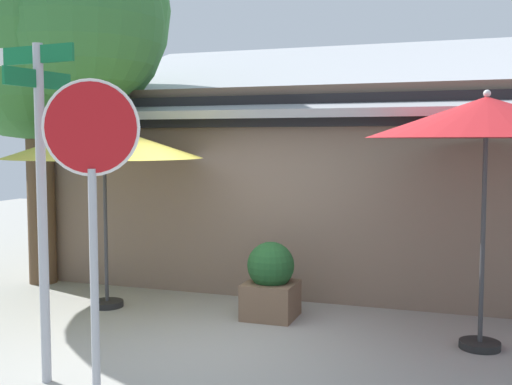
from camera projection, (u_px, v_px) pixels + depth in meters
name	position (u px, v px, depth m)	size (l,w,h in m)	color
ground_plane	(207.00, 346.00, 7.07)	(28.00, 28.00, 0.10)	gray
cafe_building	(340.00, 178.00, 11.04)	(9.13, 5.47, 4.29)	#705B4C
street_sign_post	(41.00, 180.00, 5.75)	(0.87, 0.81, 3.13)	#A8AAB2
stop_sign	(92.00, 180.00, 5.14)	(0.74, 0.31, 2.76)	#A8AAB2
patio_umbrella_mustard_left	(104.00, 143.00, 8.39)	(2.66, 2.66, 2.54)	black
patio_umbrella_crimson_center	(486.00, 119.00, 6.64)	(2.55, 2.55, 2.79)	black
shade_tree	(42.00, 10.00, 9.56)	(4.41, 4.15, 6.41)	brown
sidewalk_planter	(271.00, 281.00, 8.01)	(0.64, 0.64, 0.98)	brown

